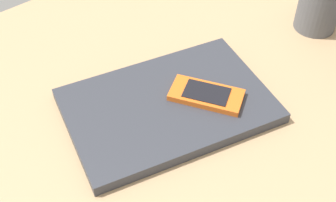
% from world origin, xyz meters
% --- Properties ---
extents(desk_surface, '(1.20, 0.80, 0.03)m').
position_xyz_m(desk_surface, '(0.00, 0.00, 0.01)').
color(desk_surface, tan).
rests_on(desk_surface, ground).
extents(laptop_closed, '(0.36, 0.29, 0.02)m').
position_xyz_m(laptop_closed, '(-0.01, -0.03, 0.04)').
color(laptop_closed, '#33353D').
rests_on(laptop_closed, desk_surface).
extents(cell_phone_on_laptop, '(0.11, 0.13, 0.01)m').
position_xyz_m(cell_phone_on_laptop, '(0.04, -0.06, 0.05)').
color(cell_phone_on_laptop, orange).
rests_on(cell_phone_on_laptop, laptop_closed).
extents(pen_cup, '(0.08, 0.08, 0.11)m').
position_xyz_m(pen_cup, '(0.35, -0.04, 0.08)').
color(pen_cup, '#595B60').
rests_on(pen_cup, desk_surface).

